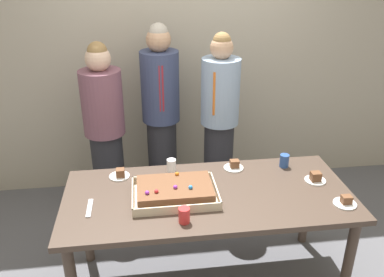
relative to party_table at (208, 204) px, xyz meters
The scene contains 14 objects.
interior_back_panel 1.79m from the party_table, 90.00° to the left, with size 8.00×0.12×3.00m, color #B2A893.
party_table is the anchor object (origin of this frame).
sheet_cake 0.27m from the party_table, behind, with size 0.57×0.40×0.12m.
plated_slice_near_left 0.80m from the party_table, ahead, with size 0.15×0.15×0.07m.
plated_slice_near_right 0.42m from the party_table, 51.70° to the left, with size 0.15×0.15×0.07m.
plated_slice_far_left 0.68m from the party_table, 153.57° to the left, with size 0.15×0.15×0.07m.
plated_slice_far_right 0.91m from the party_table, 15.87° to the right, with size 0.15×0.15×0.06m.
drink_cup_nearest 0.72m from the party_table, 25.01° to the left, with size 0.07×0.07×0.10m, color #2D5199.
drink_cup_middle 0.38m from the party_table, 123.84° to the right, with size 0.07×0.07×0.10m, color red.
drink_cup_far_end 0.42m from the party_table, 123.70° to the left, with size 0.07×0.07×0.10m, color white.
cake_server_utensil 0.80m from the party_table, behind, with size 0.03×0.20×0.01m, color silver.
person_serving_front 1.22m from the party_table, 101.82° to the left, with size 0.34×0.34×1.74m.
person_green_shirt_behind 1.28m from the party_table, 126.15° to the left, with size 0.36×0.36×1.63m.
person_striped_tie_right 0.99m from the party_table, 74.66° to the left, with size 0.33×0.33×1.70m.
Camera 1 is at (-0.42, -2.30, 2.29)m, focal length 37.69 mm.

